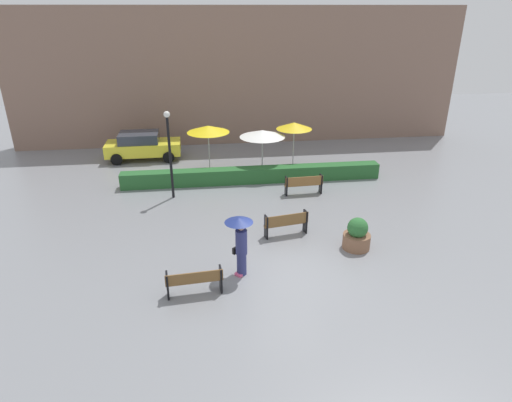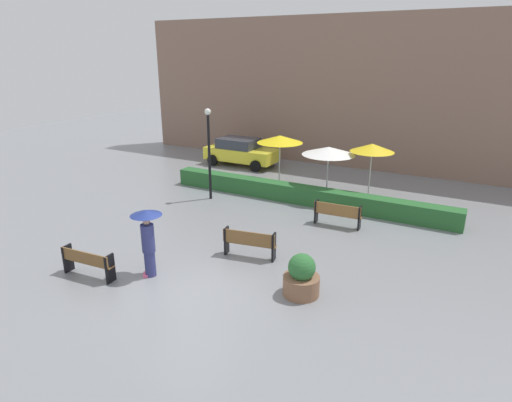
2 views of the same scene
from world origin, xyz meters
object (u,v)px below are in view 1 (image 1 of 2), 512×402
object	(u,v)px
bench_mid_center	(286,223)
patio_umbrella_white	(262,134)
lamp_post	(169,146)
patio_umbrella_yellow	(208,129)
patio_umbrella_yellow_far	(294,126)
bench_near_left	(194,280)
pedestrian_with_umbrella	(240,239)
bench_back_row	(304,184)
parked_car	(142,145)
planter_pot	(357,235)

from	to	relation	value
bench_mid_center	patio_umbrella_white	distance (m)	7.14
patio_umbrella_white	lamp_post	bearing A→B (deg)	-149.96
patio_umbrella_yellow	patio_umbrella_yellow_far	xyz separation A→B (m)	(4.51, -0.20, 0.07)
bench_near_left	pedestrian_with_umbrella	xyz separation A→B (m)	(1.51, 0.99, 0.78)
bench_near_left	patio_umbrella_white	world-z (taller)	patio_umbrella_white
bench_mid_center	patio_umbrella_white	xyz separation A→B (m)	(0.05, 6.95, 1.63)
bench_back_row	patio_umbrella_yellow_far	world-z (taller)	patio_umbrella_yellow_far
bench_near_left	patio_umbrella_white	xyz separation A→B (m)	(3.56, 10.36, 1.67)
bench_mid_center	patio_umbrella_white	size ratio (longest dim) A/B	0.74
patio_umbrella_yellow	parked_car	distance (m)	4.79
bench_back_row	patio_umbrella_white	distance (m)	3.78
bench_near_left	patio_umbrella_white	distance (m)	11.08
bench_near_left	bench_mid_center	size ratio (longest dim) A/B	1.00
lamp_post	bench_near_left	bearing A→B (deg)	-82.74
patio_umbrella_white	patio_umbrella_yellow	bearing A→B (deg)	164.96
planter_pot	lamp_post	bearing A→B (deg)	140.71
bench_near_left	bench_back_row	size ratio (longest dim) A/B	0.97
planter_pot	lamp_post	distance (m)	9.06
lamp_post	parked_car	world-z (taller)	lamp_post
pedestrian_with_umbrella	parked_car	distance (m)	13.45
pedestrian_with_umbrella	patio_umbrella_yellow	distance (m)	10.19
bench_back_row	patio_umbrella_yellow	bearing A→B (deg)	138.66
patio_umbrella_yellow	parked_car	xyz separation A→B (m)	(-3.76, 2.57, -1.50)
bench_back_row	patio_umbrella_yellow	xyz separation A→B (m)	(-4.28, 3.77, 1.78)
bench_near_left	pedestrian_with_umbrella	distance (m)	1.97
bench_mid_center	lamp_post	world-z (taller)	lamp_post
pedestrian_with_umbrella	planter_pot	size ratio (longest dim) A/B	1.69
bench_mid_center	lamp_post	distance (m)	6.52
bench_mid_center	planter_pot	xyz separation A→B (m)	(2.36, -1.28, -0.03)
bench_near_left	bench_back_row	bearing A→B (deg)	55.17
bench_mid_center	parked_car	world-z (taller)	parked_car
pedestrian_with_umbrella	planter_pot	bearing A→B (deg)	14.71
bench_near_left	bench_mid_center	bearing A→B (deg)	44.27
patio_umbrella_yellow	parked_car	world-z (taller)	patio_umbrella_yellow
patio_umbrella_yellow_far	parked_car	size ratio (longest dim) A/B	0.61
pedestrian_with_umbrella	patio_umbrella_yellow_far	size ratio (longest dim) A/B	0.79
patio_umbrella_white	planter_pot	bearing A→B (deg)	-74.33
patio_umbrella_yellow	patio_umbrella_white	xyz separation A→B (m)	(2.74, -0.74, -0.14)
bench_mid_center	lamp_post	size ratio (longest dim) A/B	0.44
bench_mid_center	patio_umbrella_yellow_far	xyz separation A→B (m)	(1.82, 7.48, 1.84)
lamp_post	patio_umbrella_white	distance (m)	5.25
bench_back_row	parked_car	distance (m)	10.24
bench_mid_center	pedestrian_with_umbrella	xyz separation A→B (m)	(-1.99, -2.43, 0.74)
patio_umbrella_yellow	bench_mid_center	bearing A→B (deg)	-70.71
lamp_post	patio_umbrella_yellow_far	distance (m)	7.05
bench_mid_center	planter_pot	world-z (taller)	planter_pot
bench_near_left	patio_umbrella_yellow_far	bearing A→B (deg)	63.97
bench_back_row	bench_mid_center	bearing A→B (deg)	-112.17
bench_back_row	patio_umbrella_white	size ratio (longest dim) A/B	0.77
bench_back_row	planter_pot	xyz separation A→B (m)	(0.77, -5.20, -0.02)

